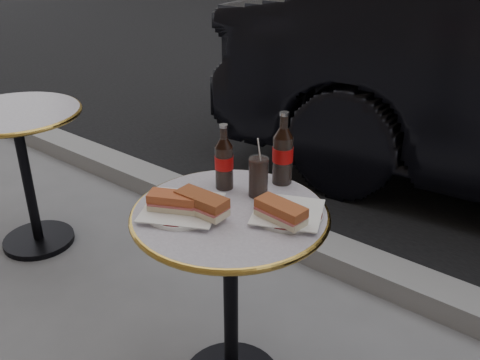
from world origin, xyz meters
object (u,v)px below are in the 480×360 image
Objects in this scene: cola_bottle_left at (224,157)px; bistro_table at (231,304)px; cola_glass at (258,177)px; plate_left at (182,209)px; cola_bottle_right at (283,148)px; plate_right at (288,214)px.

bistro_table is at bearing -43.90° from cola_bottle_left.
cola_glass is at bearing 87.57° from bistro_table.
cola_glass is (0.12, 0.23, 0.06)m from plate_left.
cola_glass is (0.01, 0.14, 0.43)m from bistro_table.
plate_left is 0.23m from cola_bottle_left.
cola_bottle_left is 0.89× the size of cola_bottle_right.
cola_bottle_right is at bearing 87.34° from bistro_table.
cola_glass is (-0.15, 0.05, 0.06)m from plate_right.
cola_bottle_right reaches higher than cola_glass.
plate_right is at bearing -50.81° from cola_bottle_right.
cola_bottle_right is (0.13, 0.36, 0.12)m from plate_left.
cola_bottle_left is at bearing -130.21° from cola_bottle_right.
plate_left is 0.94× the size of cola_bottle_right.
plate_left is 0.33m from plate_right.
cola_glass is at bearing -92.91° from cola_bottle_right.
bistro_table is 5.49× the size of cola_glass.
cola_glass reaches higher than plate_left.
cola_bottle_left is at bearing 90.62° from plate_left.
plate_left is at bearing -109.48° from cola_bottle_right.
cola_bottle_left is 1.69× the size of cola_glass.
plate_left reaches higher than plate_right.
plate_right is (0.27, 0.18, -0.00)m from plate_left.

